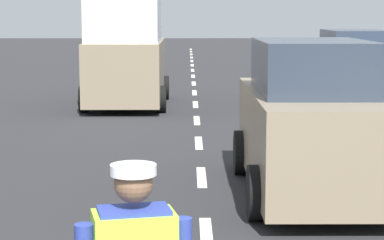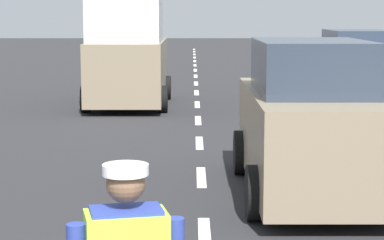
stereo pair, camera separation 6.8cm
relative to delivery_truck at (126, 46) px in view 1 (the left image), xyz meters
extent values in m
plane|color=#28282B|center=(1.84, 3.65, -1.61)|extent=(96.00, 96.00, 0.00)
cube|color=silver|center=(1.84, -11.65, -1.60)|extent=(0.14, 1.40, 0.01)
cube|color=silver|center=(1.84, -8.65, -1.60)|extent=(0.14, 1.40, 0.01)
cube|color=silver|center=(1.84, -5.65, -1.60)|extent=(0.14, 1.40, 0.01)
cube|color=silver|center=(1.84, -2.65, -1.60)|extent=(0.14, 1.40, 0.01)
cube|color=silver|center=(1.84, 0.35, -1.60)|extent=(0.14, 1.40, 0.01)
cube|color=silver|center=(1.84, 3.35, -1.60)|extent=(0.14, 1.40, 0.01)
cube|color=silver|center=(1.84, 6.35, -1.60)|extent=(0.14, 1.40, 0.01)
cube|color=silver|center=(1.84, 9.35, -1.60)|extent=(0.14, 1.40, 0.01)
cube|color=silver|center=(1.84, 12.35, -1.60)|extent=(0.14, 1.40, 0.01)
cube|color=silver|center=(1.84, 15.35, -1.60)|extent=(0.14, 1.40, 0.01)
cube|color=silver|center=(1.84, 18.35, -1.60)|extent=(0.14, 1.40, 0.01)
cube|color=silver|center=(1.84, 21.35, -1.60)|extent=(0.14, 1.40, 0.01)
cube|color=silver|center=(1.84, 24.35, -1.60)|extent=(0.14, 1.40, 0.01)
cube|color=silver|center=(1.84, 27.35, -1.60)|extent=(0.14, 1.40, 0.01)
cube|color=silver|center=(1.84, 30.35, -1.60)|extent=(0.14, 1.40, 0.01)
sphere|color=brown|center=(1.32, -15.75, -0.05)|extent=(0.22, 0.22, 0.22)
cylinder|color=silver|center=(1.32, -15.75, 0.03)|extent=(0.26, 0.26, 0.06)
cube|color=gray|center=(0.00, 0.21, -0.65)|extent=(1.90, 4.60, 1.56)
cube|color=#2D3847|center=(0.00, 1.02, 0.48)|extent=(1.67, 1.61, 0.70)
cube|color=silver|center=(0.00, -0.59, 1.03)|extent=(1.81, 2.53, 1.80)
cylinder|color=black|center=(0.97, -1.21, -1.27)|extent=(0.22, 0.68, 0.68)
cylinder|color=black|center=(-0.97, -1.21, -1.27)|extent=(0.22, 0.68, 0.68)
cylinder|color=black|center=(0.97, 1.64, -1.27)|extent=(0.22, 0.68, 0.68)
cylinder|color=black|center=(-0.97, 1.64, -1.27)|extent=(0.22, 0.68, 0.68)
cube|color=gray|center=(3.29, -9.69, -0.80)|extent=(1.63, 4.24, 1.25)
cube|color=#2D3847|center=(3.29, -9.80, 0.17)|extent=(1.43, 2.33, 0.70)
cylinder|color=black|center=(2.46, -8.38, -1.27)|extent=(0.22, 0.68, 0.68)
cylinder|color=black|center=(4.13, -8.38, -1.27)|extent=(0.22, 0.68, 0.68)
cylinder|color=black|center=(2.46, -11.01, -1.27)|extent=(0.22, 0.68, 0.68)
cube|color=#1E4799|center=(6.08, 0.03, -0.85)|extent=(1.76, 4.20, 1.15)
cube|color=#2D3847|center=(6.08, -0.07, 0.07)|extent=(1.55, 2.31, 0.70)
cylinder|color=black|center=(5.18, 1.34, -1.27)|extent=(0.22, 0.68, 0.68)
cylinder|color=black|center=(6.98, 1.34, -1.27)|extent=(0.22, 0.68, 0.68)
cylinder|color=black|center=(5.18, -1.27, -1.27)|extent=(0.22, 0.68, 0.68)
camera|label=1|loc=(1.63, -19.82, 0.90)|focal=69.92mm
camera|label=2|loc=(1.69, -19.82, 0.90)|focal=69.92mm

